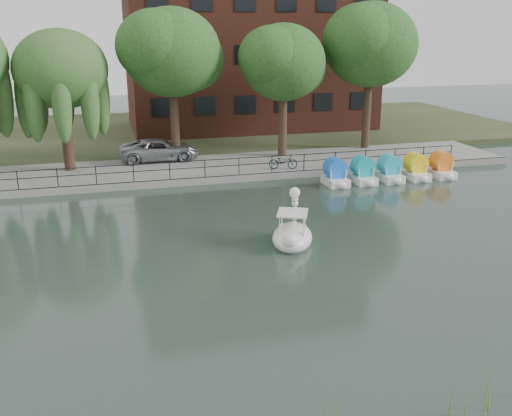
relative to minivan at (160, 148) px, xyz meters
name	(u,v)px	position (x,y,z in m)	size (l,w,h in m)	color
ground_plane	(272,276)	(2.03, -18.13, -1.20)	(120.00, 120.00, 0.00)	#3A4845
promenade	(197,169)	(2.03, -2.13, -1.00)	(40.00, 6.00, 0.40)	gray
kerb	(206,181)	(2.03, -5.08, -1.00)	(40.00, 0.25, 0.40)	gray
land_strip	(169,131)	(2.03, 11.87, -1.02)	(60.00, 22.00, 0.36)	#47512D
railing	(205,164)	(2.03, -4.88, -0.05)	(32.00, 0.05, 1.00)	black
apartment_building	(249,17)	(9.03, 11.84, 8.16)	(20.00, 10.07, 18.00)	#4C1E16
willow_mid	(60,70)	(-5.47, -1.13, 5.05)	(5.32, 5.32, 8.15)	#473323
broadleaf_center	(172,53)	(1.03, -0.13, 5.86)	(6.00, 6.00, 9.25)	#473323
broadleaf_right	(283,63)	(8.03, -0.63, 5.19)	(5.40, 5.40, 8.32)	#473323
broadleaf_far	(371,45)	(14.53, 0.37, 6.20)	(6.30, 6.30, 9.71)	#473323
minivan	(160,148)	(0.00, 0.00, 0.00)	(5.72, 2.63, 1.59)	gray
bicycle	(283,161)	(6.91, -4.30, -0.30)	(1.72, 0.60, 1.00)	gray
swan_boat	(292,233)	(3.77, -15.29, -0.71)	(2.53, 3.03, 2.20)	white
pedal_boat_row	(390,171)	(12.50, -7.16, -0.59)	(7.95, 1.70, 1.40)	white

